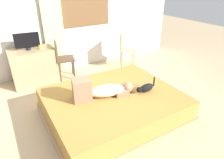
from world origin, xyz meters
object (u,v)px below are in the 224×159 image
bed (113,106)px  cat (146,88)px  desk (34,66)px  chair_by_desk (62,57)px  tv_monitor (27,41)px  person_lying (101,90)px  cup (40,47)px  chair_spare (125,48)px

bed → cat: size_ratio=5.73×
desk → chair_by_desk: bearing=-13.5°
bed → tv_monitor: bearing=113.4°
person_lying → cup: (-0.44, 1.82, 0.23)m
cat → cup: (-1.12, 2.05, 0.28)m
bed → cat: bearing=-20.3°
chair_by_desk → chair_spare: bearing=-6.1°
tv_monitor → chair_spare: (2.17, -0.30, -0.41)m
cat → tv_monitor: size_ratio=0.75×
bed → cup: 2.05m
cat → chair_spare: size_ratio=0.42×
bed → desk: desk is taller
bed → cup: size_ratio=26.05×
desk → cup: (0.18, -0.07, 0.41)m
cat → cup: bearing=118.5°
desk → cup: bearing=-21.6°
tv_monitor → chair_by_desk: (0.62, -0.14, -0.41)m
desk → cat: bearing=-58.6°
cup → chair_spare: size_ratio=0.09×
person_lying → desk: 2.00m
cat → desk: desk is taller
bed → cup: (-0.62, 1.87, 0.57)m
cup → chair_spare: chair_spare is taller
tv_monitor → chair_spare: 2.23m
bed → tv_monitor: size_ratio=4.27×
person_lying → chair_spare: (1.51, 1.58, -0.04)m
cat → chair_spare: 2.00m
desk → cup: size_ratio=11.42×
tv_monitor → chair_spare: size_ratio=0.56×
bed → chair_by_desk: chair_by_desk is taller
person_lying → cat: size_ratio=2.62×
chair_spare → tv_monitor: bearing=172.0°
chair_by_desk → desk: bearing=166.5°
chair_spare → cat: bearing=-114.5°
tv_monitor → cup: 0.27m
bed → person_lying: size_ratio=2.18×
chair_by_desk → cup: bearing=170.4°
bed → chair_by_desk: 1.84m
cup → tv_monitor: bearing=161.7°
desk → chair_by_desk: (0.58, -0.14, 0.14)m
cat → desk: size_ratio=0.40×
bed → chair_by_desk: (-0.22, 1.80, 0.29)m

